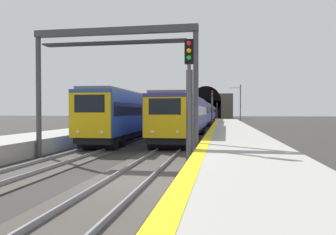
# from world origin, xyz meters

# --- Properties ---
(ground_plane) EXTENTS (320.00, 320.00, 0.00)m
(ground_plane) POSITION_xyz_m (0.00, 0.00, 0.00)
(ground_plane) COLOR #302D2B
(platform_right) EXTENTS (112.00, 4.13, 0.93)m
(platform_right) POSITION_xyz_m (0.00, -4.21, 0.47)
(platform_right) COLOR #9E9B93
(platform_right) RESTS_ON ground_plane
(platform_right_edge_strip) EXTENTS (112.00, 0.50, 0.01)m
(platform_right_edge_strip) POSITION_xyz_m (0.00, -2.40, 0.94)
(platform_right_edge_strip) COLOR yellow
(platform_right_edge_strip) RESTS_ON platform_right
(track_main_line) EXTENTS (160.00, 3.05, 0.21)m
(track_main_line) POSITION_xyz_m (0.00, 0.00, 0.04)
(track_main_line) COLOR #423D38
(track_main_line) RESTS_ON ground_plane
(track_adjacent_line) EXTENTS (160.00, 2.95, 0.21)m
(track_adjacent_line) POSITION_xyz_m (0.00, 4.74, 0.04)
(track_adjacent_line) COLOR #423D38
(track_adjacent_line) RESTS_ON ground_plane
(train_main_approaching) EXTENTS (74.11, 3.10, 3.84)m
(train_main_approaching) POSITION_xyz_m (45.16, 0.00, 2.19)
(train_main_approaching) COLOR navy
(train_main_approaching) RESTS_ON ground_plane
(train_adjacent_platform) EXTENTS (56.93, 3.10, 4.98)m
(train_adjacent_platform) POSITION_xyz_m (35.63, 4.74, 2.31)
(train_adjacent_platform) COLOR #264C99
(train_adjacent_platform) RESTS_ON ground_plane
(railway_signal_near) EXTENTS (0.39, 0.38, 5.61)m
(railway_signal_near) POSITION_xyz_m (2.82, -1.87, 3.37)
(railway_signal_near) COLOR #4C4C54
(railway_signal_near) RESTS_ON ground_plane
(railway_signal_mid) EXTENTS (0.39, 0.38, 5.59)m
(railway_signal_mid) POSITION_xyz_m (36.82, -1.87, 3.25)
(railway_signal_mid) COLOR #4C4C54
(railway_signal_mid) RESTS_ON ground_plane
(railway_signal_far) EXTENTS (0.39, 0.38, 5.21)m
(railway_signal_far) POSITION_xyz_m (87.37, -1.87, 3.16)
(railway_signal_far) COLOR #38383D
(railway_signal_far) RESTS_ON ground_plane
(overhead_signal_gantry) EXTENTS (0.70, 8.91, 6.93)m
(overhead_signal_gantry) POSITION_xyz_m (5.39, 2.37, 5.27)
(overhead_signal_gantry) COLOR #3F3F47
(overhead_signal_gantry) RESTS_ON ground_plane
(tunnel_portal) EXTENTS (2.82, 19.29, 11.65)m
(tunnel_portal) POSITION_xyz_m (107.85, 2.37, 4.49)
(tunnel_portal) COLOR #51473D
(tunnel_portal) RESTS_ON ground_plane
(catenary_mast_near) EXTENTS (0.22, 2.14, 7.50)m
(catenary_mast_near) POSITION_xyz_m (50.53, -6.64, 3.86)
(catenary_mast_near) COLOR #595B60
(catenary_mast_near) RESTS_ON ground_plane
(catenary_mast_far) EXTENTS (0.22, 2.21, 7.11)m
(catenary_mast_far) POSITION_xyz_m (65.52, 11.38, 3.67)
(catenary_mast_far) COLOR #595B60
(catenary_mast_far) RESTS_ON ground_plane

